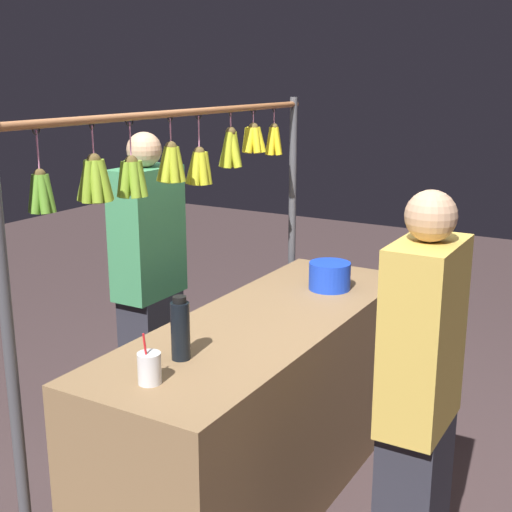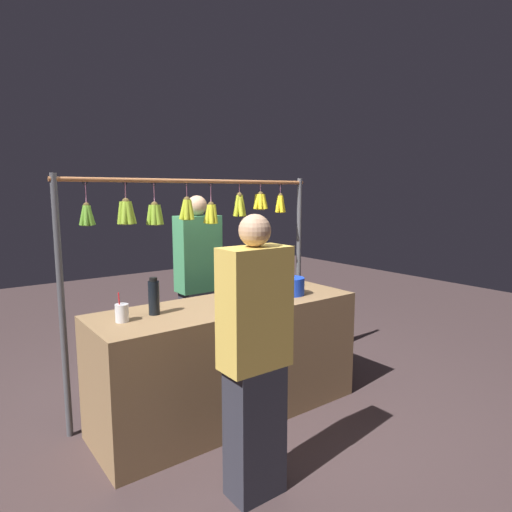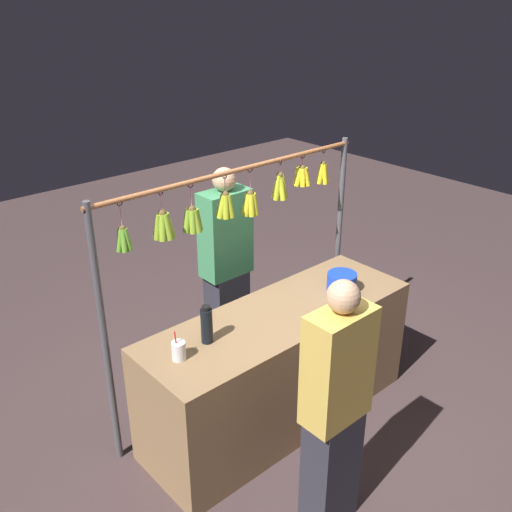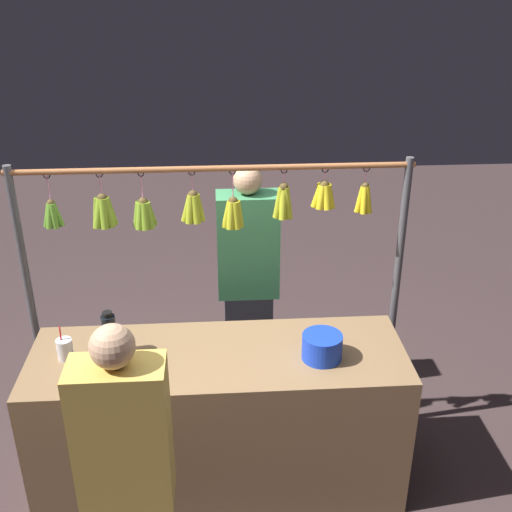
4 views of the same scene
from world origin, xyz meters
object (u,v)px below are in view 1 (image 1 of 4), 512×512
at_px(blue_bucket, 330,276).
at_px(customer_person, 418,415).
at_px(drink_cup, 149,368).
at_px(water_bottle, 180,329).
at_px(vendor_person, 150,289).

relative_size(blue_bucket, customer_person, 0.13).
relative_size(drink_cup, customer_person, 0.12).
distance_m(blue_bucket, customer_person, 1.21).
xyz_separation_m(water_bottle, blue_bucket, (-1.11, 0.12, -0.05)).
relative_size(blue_bucket, drink_cup, 1.11).
xyz_separation_m(drink_cup, customer_person, (-0.42, 0.85, -0.15)).
bearing_deg(vendor_person, water_bottle, 45.03).
distance_m(water_bottle, customer_person, 0.92).
xyz_separation_m(vendor_person, customer_person, (0.59, 1.65, -0.04)).
relative_size(water_bottle, vendor_person, 0.15).
relative_size(water_bottle, drink_cup, 1.33).
bearing_deg(blue_bucket, customer_person, 39.38).
bearing_deg(blue_bucket, drink_cup, -3.78).
distance_m(drink_cup, vendor_person, 1.29).
distance_m(blue_bucket, drink_cup, 1.34).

